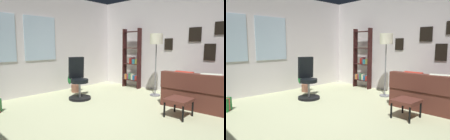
% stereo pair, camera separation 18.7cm
% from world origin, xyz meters
% --- Properties ---
extents(ground_plane, '(5.60, 5.80, 0.10)m').
position_xyz_m(ground_plane, '(0.00, 0.00, -0.05)').
color(ground_plane, beige).
extents(wall_back_with_windows, '(5.60, 0.12, 2.84)m').
position_xyz_m(wall_back_with_windows, '(-0.02, 2.95, 1.43)').
color(wall_back_with_windows, silver).
rests_on(wall_back_with_windows, ground_plane).
extents(wall_right_with_frames, '(0.12, 5.80, 2.84)m').
position_xyz_m(wall_right_with_frames, '(2.85, -0.00, 1.42)').
color(wall_right_with_frames, silver).
rests_on(wall_right_with_frames, ground_plane).
extents(couch, '(1.57, 1.76, 0.80)m').
position_xyz_m(couch, '(2.06, -1.07, 0.29)').
color(couch, '#572B22').
rests_on(couch, ground_plane).
extents(footstool, '(0.49, 0.43, 0.36)m').
position_xyz_m(footstool, '(1.03, -0.79, 0.31)').
color(footstool, '#572B22').
rests_on(footstool, ground_plane).
extents(office_chair, '(0.56, 0.57, 1.08)m').
position_xyz_m(office_chair, '(0.51, 1.68, 0.42)').
color(office_chair, black).
rests_on(office_chair, ground_plane).
extents(bookshelf, '(0.18, 0.64, 1.90)m').
position_xyz_m(bookshelf, '(2.58, 1.58, 0.83)').
color(bookshelf, black).
rests_on(bookshelf, ground_plane).
extents(floor_lamp, '(0.34, 0.34, 1.68)m').
position_xyz_m(floor_lamp, '(2.16, 0.43, 1.41)').
color(floor_lamp, slate).
rests_on(floor_lamp, ground_plane).
extents(potted_plant, '(0.38, 0.40, 0.67)m').
position_xyz_m(potted_plant, '(0.93, 2.40, 0.27)').
color(potted_plant, brown).
rests_on(potted_plant, ground_plane).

